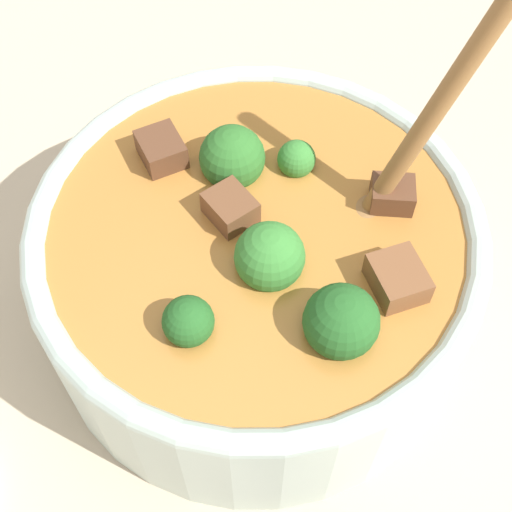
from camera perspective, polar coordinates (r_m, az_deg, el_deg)
The scene contains 2 objects.
ground_plane at distance 0.53m, azimuth 0.00°, elevation -4.28°, with size 4.00×4.00×0.00m, color #C6B293.
stew_bowl at distance 0.47m, azimuth 0.06°, elevation -0.59°, with size 0.29×0.29×0.25m.
Camera 1 is at (-0.23, -0.12, 0.46)m, focal length 50.00 mm.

